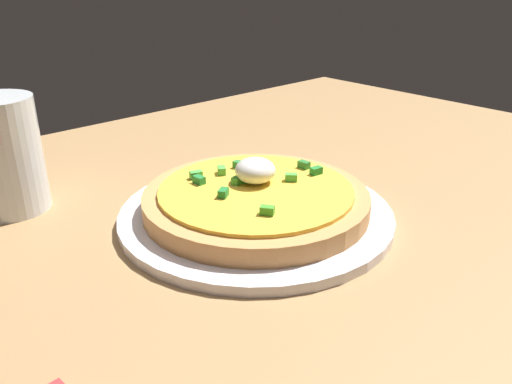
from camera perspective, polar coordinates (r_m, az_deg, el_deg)
The scene contains 4 objects.
dining_table at distance 58.69cm, azimuth -4.62°, elevation -1.98°, with size 125.87×74.88×2.05cm, color #A47D4F.
plate at distance 54.04cm, azimuth 0.00°, elevation -2.45°, with size 28.41×28.41×1.05cm, color white.
pizza at distance 53.33cm, azimuth -0.01°, elevation -0.68°, with size 23.33×23.33×5.07cm.
cup_far at distance 60.58cm, azimuth -26.08°, elevation 3.07°, with size 7.91×7.91×12.28cm.
Camera 1 is at (-32.18, -41.91, 26.56)cm, focal length 36.17 mm.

